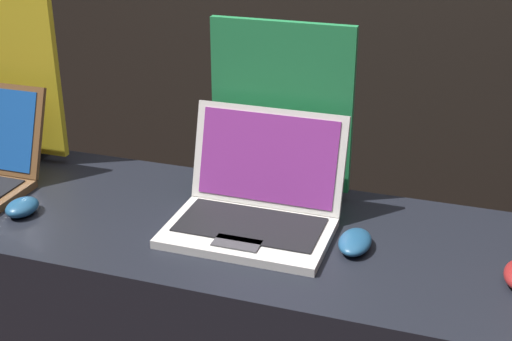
{
  "coord_description": "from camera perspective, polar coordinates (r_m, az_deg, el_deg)",
  "views": [
    {
      "loc": [
        0.45,
        -1.09,
        1.76
      ],
      "look_at": [
        -0.0,
        0.28,
        1.11
      ],
      "focal_mm": 50.0,
      "sensor_mm": 36.0,
      "label": 1
    }
  ],
  "objects": [
    {
      "name": "promo_stand_middle",
      "position": [
        1.76,
        2.02,
        4.55
      ],
      "size": [
        0.36,
        0.07,
        0.44
      ],
      "color": "black",
      "rests_on": "display_counter"
    },
    {
      "name": "mouse_middle",
      "position": [
        1.59,
        7.93,
        -5.68
      ],
      "size": [
        0.07,
        0.12,
        0.03
      ],
      "color": "navy",
      "rests_on": "display_counter"
    },
    {
      "name": "mouse_front",
      "position": [
        1.8,
        -18.2,
        -2.8
      ],
      "size": [
        0.07,
        0.09,
        0.04
      ],
      "color": "navy",
      "rests_on": "display_counter"
    },
    {
      "name": "laptop_middle",
      "position": [
        1.65,
        -0.01,
        -2.56
      ],
      "size": [
        0.37,
        0.31,
        0.25
      ],
      "color": "silver",
      "rests_on": "display_counter"
    }
  ]
}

